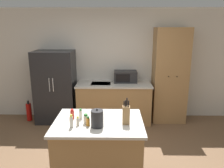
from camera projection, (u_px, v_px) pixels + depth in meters
name	position (u px, v px, depth m)	size (l,w,h in m)	color
wall_back	(106.00, 64.00, 5.25)	(7.20, 0.06, 2.60)	beige
refrigerator	(56.00, 87.00, 5.05)	(0.89, 0.66, 1.66)	black
back_counter	(114.00, 102.00, 5.11)	(1.70, 0.71, 0.92)	#9E7547
pantry_cabinet	(170.00, 76.00, 5.01)	(0.75, 0.54, 2.16)	#9E7547
kitchen_island	(99.00, 153.00, 3.02)	(1.18, 0.89, 0.95)	#9E7547
microwave	(125.00, 77.00, 5.10)	(0.53, 0.34, 0.26)	#232326
knife_block	(126.00, 115.00, 2.79)	(0.09, 0.09, 0.35)	#9E7547
spice_bottle_tall_dark	(78.00, 121.00, 2.77)	(0.04, 0.04, 0.12)	beige
spice_bottle_short_red	(71.00, 121.00, 2.70)	(0.04, 0.04, 0.17)	beige
spice_bottle_amber_oil	(86.00, 119.00, 2.82)	(0.06, 0.06, 0.13)	beige
spice_bottle_green_herb	(72.00, 114.00, 2.96)	(0.05, 0.05, 0.14)	#B2281E
spice_bottle_pale_salt	(88.00, 121.00, 2.75)	(0.05, 0.05, 0.12)	orange
spice_bottle_orange_cap	(81.00, 114.00, 2.96)	(0.04, 0.04, 0.15)	beige
kettle	(97.00, 119.00, 2.71)	(0.16, 0.16, 0.24)	#232326
fire_extinguisher	(29.00, 112.00, 5.19)	(0.12, 0.12, 0.49)	red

